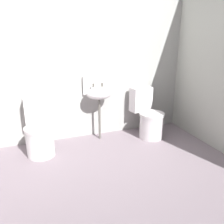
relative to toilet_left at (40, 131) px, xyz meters
The scene contains 5 objects.
ground_plane 1.31m from the toilet_left, 47.14° to the right, with size 3.54×2.95×0.08m, color gray.
wall_back 1.28m from the toilet_left, 24.99° to the left, with size 3.54×0.10×2.36m, color #AEAFA9.
toilet_left is the anchor object (origin of this frame).
toilet_right 1.71m from the toilet_left, ahead, with size 0.48×0.65×0.78m.
sink 1.04m from the toilet_left, 11.44° to the left, with size 0.42×0.35×0.99m.
Camera 1 is at (-0.94, -2.25, 1.61)m, focal length 37.47 mm.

